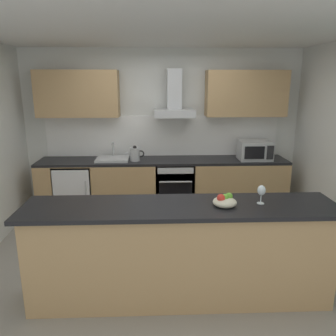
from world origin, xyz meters
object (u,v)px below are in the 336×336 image
Objects in this scene: oven at (174,187)px; range_hood at (174,102)px; microwave at (255,150)px; kettle at (135,154)px; sink at (113,159)px; refrigerator at (76,190)px; fruit_bowl at (225,201)px; wine_glass at (261,191)px.

range_hood is (0.00, 0.13, 1.33)m from oven.
microwave reaches higher than kettle.
microwave is 2.23m from sink.
refrigerator is at bearing 179.49° from microwave.
sink reaches higher than kettle.
fruit_bowl is at bearing -49.34° from refrigerator.
sink is (-0.97, 0.01, 0.47)m from oven.
range_hood reaches higher than microwave.
fruit_bowl is at bearing -113.05° from microwave.
range_hood is at bearing 14.87° from kettle.
sink is 2.81× the size of wine_glass.
range_hood reaches higher than refrigerator.
oven is 3.64× the size of fruit_bowl.
microwave reaches higher than refrigerator.
refrigerator is 3.19m from wine_glass.
wine_glass is at bearing -72.54° from oven.
sink is 1.30m from range_hood.
sink is 0.69× the size of range_hood.
kettle is at bearing -1.87° from refrigerator.
refrigerator is at bearing -179.90° from oven.
kettle is 0.40× the size of range_hood.
range_hood is at bearing 4.83° from refrigerator.
wine_glass is (0.68, -2.16, 0.64)m from oven.
fruit_bowl is (0.33, -2.34, -0.76)m from range_hood.
sink is at bearing 1.31° from refrigerator.
microwave is 1.00× the size of sink.
refrigerator is 4.78× the size of wine_glass.
kettle reaches higher than fruit_bowl.
refrigerator is 3.86× the size of fruit_bowl.
oven is at bearing 178.73° from microwave.
kettle reaches higher than oven.
kettle is 2.37m from fruit_bowl.
microwave reaches higher than fruit_bowl.
range_hood reaches higher than wine_glass.
sink is 0.36m from kettle.
oven is 1.60× the size of microwave.
sink is at bearing 120.28° from fruit_bowl.
oven is 2.36m from wine_glass.
kettle is at bearing -179.82° from microwave.
kettle is 1.01m from range_hood.
microwave is 2.37m from fruit_bowl.
sink is at bearing 179.00° from microwave.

